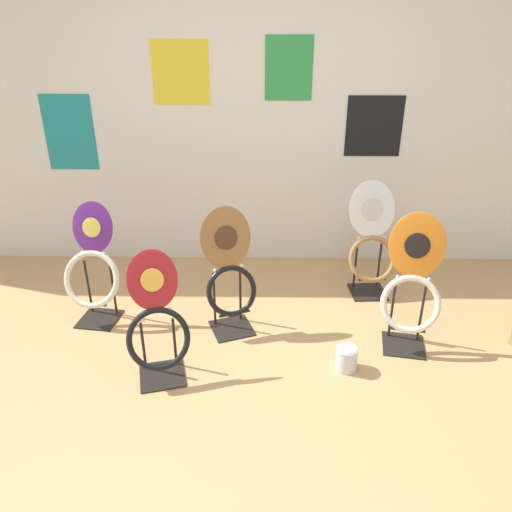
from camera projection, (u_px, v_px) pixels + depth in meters
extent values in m
plane|color=tan|center=(245.00, 424.00, 2.80)|extent=(14.00, 14.00, 0.00)
cube|color=silver|center=(252.00, 115.00, 4.10)|extent=(8.00, 0.06, 2.60)
cube|color=teal|center=(70.00, 133.00, 4.16)|extent=(0.42, 0.01, 0.62)
cube|color=yellow|center=(181.00, 73.00, 3.93)|extent=(0.45, 0.01, 0.49)
cube|color=black|center=(374.00, 127.00, 4.09)|extent=(0.46, 0.01, 0.49)
cube|color=#2D8E47|center=(289.00, 68.00, 3.90)|extent=(0.37, 0.01, 0.49)
cube|color=black|center=(100.00, 319.00, 3.73)|extent=(0.32, 0.32, 0.01)
cylinder|color=black|center=(88.00, 286.00, 3.72)|extent=(0.02, 0.02, 0.43)
cylinder|color=black|center=(113.00, 288.00, 3.69)|extent=(0.02, 0.02, 0.43)
cylinder|color=black|center=(92.00, 304.00, 3.58)|extent=(0.22, 0.05, 0.02)
torus|color=beige|center=(91.00, 279.00, 3.55)|extent=(0.44, 0.27, 0.39)
ellipsoid|color=#60237F|center=(92.00, 227.00, 3.51)|extent=(0.32, 0.16, 0.36)
ellipsoid|color=#E5CC4C|center=(91.00, 227.00, 3.50)|extent=(0.14, 0.06, 0.14)
sphere|color=silver|center=(82.00, 252.00, 3.56)|extent=(0.02, 0.02, 0.02)
sphere|color=silver|center=(104.00, 254.00, 3.53)|extent=(0.02, 0.02, 0.02)
cube|color=black|center=(232.00, 328.00, 3.62)|extent=(0.36, 0.36, 0.01)
cylinder|color=black|center=(214.00, 299.00, 3.57)|extent=(0.02, 0.02, 0.42)
cylinder|color=black|center=(240.00, 294.00, 3.63)|extent=(0.02, 0.02, 0.42)
cylinder|color=black|center=(235.00, 314.00, 3.48)|extent=(0.22, 0.10, 0.02)
torus|color=black|center=(232.00, 291.00, 3.46)|extent=(0.40, 0.29, 0.35)
ellipsoid|color=#936033|center=(226.00, 237.00, 3.39)|extent=(0.38, 0.24, 0.43)
ellipsoid|color=#4C2D19|center=(226.00, 238.00, 3.38)|extent=(0.17, 0.10, 0.16)
sphere|color=silver|center=(215.00, 270.00, 3.41)|extent=(0.02, 0.02, 0.02)
sphere|color=silver|center=(242.00, 266.00, 3.47)|extent=(0.02, 0.02, 0.02)
cube|color=black|center=(403.00, 345.00, 3.44)|extent=(0.32, 0.32, 0.01)
cylinder|color=black|center=(392.00, 309.00, 3.43)|extent=(0.02, 0.02, 0.44)
cylinder|color=black|center=(421.00, 312.00, 3.40)|extent=(0.02, 0.02, 0.44)
cylinder|color=black|center=(408.00, 330.00, 3.29)|extent=(0.22, 0.06, 0.02)
torus|color=beige|center=(410.00, 304.00, 3.26)|extent=(0.42, 0.25, 0.38)
ellipsoid|color=orange|center=(417.00, 245.00, 3.20)|extent=(0.37, 0.17, 0.43)
ellipsoid|color=black|center=(417.00, 246.00, 3.18)|extent=(0.17, 0.07, 0.16)
sphere|color=silver|center=(398.00, 276.00, 3.27)|extent=(0.02, 0.02, 0.02)
sphere|color=silver|center=(429.00, 279.00, 3.23)|extent=(0.02, 0.02, 0.02)
cube|color=black|center=(368.00, 292.00, 4.08)|extent=(0.30, 0.30, 0.01)
cylinder|color=black|center=(355.00, 266.00, 4.07)|extent=(0.02, 0.02, 0.39)
cylinder|color=black|center=(379.00, 265.00, 4.08)|extent=(0.02, 0.02, 0.39)
cylinder|color=black|center=(372.00, 280.00, 3.94)|extent=(0.22, 0.03, 0.02)
torus|color=#9E7042|center=(372.00, 259.00, 3.92)|extent=(0.39, 0.24, 0.35)
ellipsoid|color=white|center=(372.00, 209.00, 3.89)|extent=(0.38, 0.19, 0.44)
ellipsoid|color=silver|center=(373.00, 209.00, 3.88)|extent=(0.17, 0.07, 0.16)
sphere|color=silver|center=(359.00, 238.00, 3.92)|extent=(0.02, 0.02, 0.02)
sphere|color=silver|center=(384.00, 237.00, 3.93)|extent=(0.02, 0.02, 0.02)
cube|color=black|center=(162.00, 375.00, 3.15)|extent=(0.34, 0.34, 0.01)
cylinder|color=black|center=(143.00, 346.00, 3.13)|extent=(0.02, 0.02, 0.35)
cylinder|color=black|center=(175.00, 342.00, 3.17)|extent=(0.02, 0.02, 0.35)
cylinder|color=black|center=(161.00, 365.00, 3.02)|extent=(0.22, 0.07, 0.02)
torus|color=black|center=(159.00, 339.00, 3.00)|extent=(0.43, 0.32, 0.35)
ellipsoid|color=#AD1E23|center=(152.00, 280.00, 2.99)|extent=(0.33, 0.22, 0.36)
ellipsoid|color=yellow|center=(152.00, 280.00, 2.98)|extent=(0.15, 0.09, 0.14)
sphere|color=silver|center=(141.00, 312.00, 3.00)|extent=(0.02, 0.02, 0.02)
sphere|color=silver|center=(170.00, 308.00, 3.03)|extent=(0.02, 0.02, 0.02)
cylinder|color=silver|center=(346.00, 359.00, 3.19)|extent=(0.14, 0.14, 0.16)
torus|color=silver|center=(347.00, 349.00, 3.16)|extent=(0.14, 0.14, 0.01)
cylinder|color=#B2B2B7|center=(347.00, 348.00, 3.15)|extent=(0.12, 0.12, 0.00)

